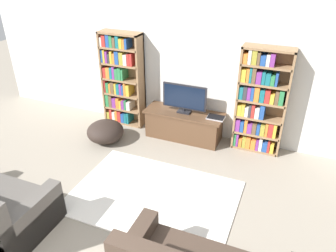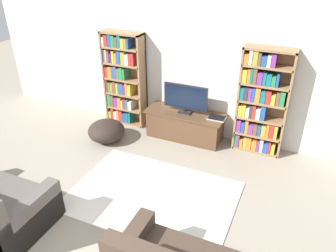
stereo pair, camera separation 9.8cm
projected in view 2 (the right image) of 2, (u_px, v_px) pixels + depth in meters
The scene contains 8 objects.
wall_back at pixel (196, 67), 5.86m from camera, with size 8.80×0.06×2.60m.
bookshelf_left at pixel (123, 79), 6.40m from camera, with size 0.82×0.30×1.84m.
bookshelf_right at pixel (261, 103), 5.48m from camera, with size 0.82×0.30×1.84m.
tv_stand at pixel (185, 125), 6.12m from camera, with size 1.46×0.53×0.53m.
television at pixel (185, 98), 5.85m from camera, with size 0.82×0.16×0.54m.
laptop at pixel (217, 118), 5.77m from camera, with size 0.31×0.22×0.03m.
area_rug at pixel (152, 196), 4.77m from camera, with size 2.36×1.65×0.02m.
beanbag_ottoman at pixel (106, 131), 6.08m from camera, with size 0.68×0.68×0.39m, color #2D231E.
Camera 2 is at (1.81, -1.14, 3.21)m, focal length 35.00 mm.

